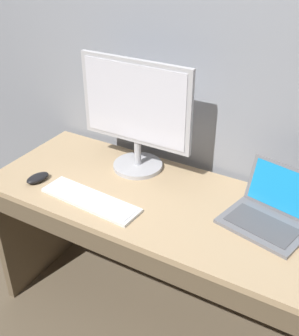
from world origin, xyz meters
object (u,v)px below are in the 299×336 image
Objects in this scene: wired_keyboard at (90,200)px; computer_mouse at (38,178)px; laptop_space_gray at (270,213)px; external_monitor at (136,115)px.

computer_mouse reaches higher than wired_keyboard.
laptop_space_gray is 0.74m from external_monitor.
computer_mouse is (-0.34, -0.33, -0.27)m from external_monitor.
external_monitor is 0.44m from wired_keyboard.
wired_keyboard is at bearing -160.75° from laptop_space_gray.
laptop_space_gray reaches higher than wired_keyboard.
external_monitor reaches higher than wired_keyboard.
external_monitor reaches higher than laptop_space_gray.
laptop_space_gray is 0.67× the size of external_monitor.
external_monitor is (-0.69, 0.09, 0.24)m from laptop_space_gray.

